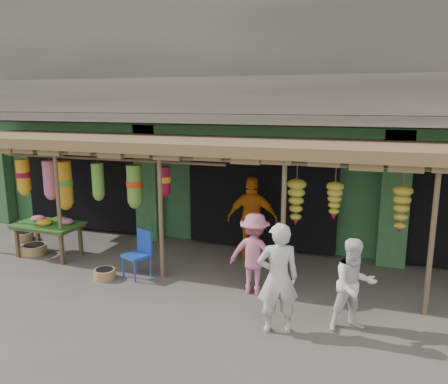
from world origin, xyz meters
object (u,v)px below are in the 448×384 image
(person_vendor, at_px, (252,219))
(flower_table, at_px, (49,225))
(person_shopper, at_px, (254,254))
(blue_chair, at_px, (140,251))
(person_front, at_px, (278,278))
(person_right, at_px, (354,285))

(person_vendor, bearing_deg, flower_table, 6.73)
(person_shopper, bearing_deg, blue_chair, 3.28)
(flower_table, relative_size, person_shopper, 1.01)
(blue_chair, relative_size, person_shopper, 0.62)
(person_front, relative_size, person_vendor, 0.92)
(person_front, height_order, person_right, person_front)
(person_right, relative_size, person_shopper, 0.96)
(blue_chair, xyz_separation_m, person_right, (4.29, -0.86, 0.21))
(blue_chair, bearing_deg, flower_table, -164.53)
(person_right, xyz_separation_m, person_vendor, (-2.33, 2.51, 0.22))
(flower_table, xyz_separation_m, person_front, (5.76, -1.67, 0.14))
(blue_chair, distance_m, person_right, 4.38)
(person_front, distance_m, person_shopper, 1.44)
(blue_chair, bearing_deg, person_right, 12.30)
(person_right, height_order, person_vendor, person_vendor)
(person_shopper, bearing_deg, person_right, 160.10)
(person_front, height_order, person_vendor, person_vendor)
(blue_chair, bearing_deg, person_vendor, 63.62)
(flower_table, bearing_deg, blue_chair, -6.53)
(person_right, bearing_deg, flower_table, 141.77)
(flower_table, xyz_separation_m, person_vendor, (4.55, 1.27, 0.22))
(person_right, distance_m, person_shopper, 2.01)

